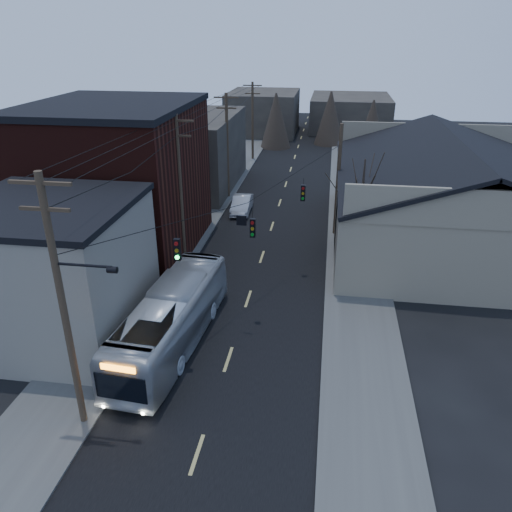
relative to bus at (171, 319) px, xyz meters
The scene contains 14 objects.
ground 9.43m from the bus, 71.19° to the right, with size 160.00×160.00×0.00m, color black.
road_surface 21.46m from the bus, 81.94° to the left, with size 9.00×110.00×0.02m, color black.
sidewalk_left 21.53m from the bus, 99.38° to the left, with size 4.00×110.00×0.12m, color #474744.
sidewalk_right 23.27m from the bus, 65.86° to the left, with size 4.00×110.00×0.12m, color #474744.
building_clapboard 6.32m from the bus, behind, with size 8.00×8.00×7.00m, color slate.
building_brick 13.65m from the bus, 122.02° to the left, with size 10.00×12.00×10.00m, color black.
building_left_far 28.03m from the bus, 103.44° to the left, with size 9.00×14.00×7.00m, color #2E2925.
warehouse 22.79m from the bus, 45.34° to the left, with size 16.16×20.60×7.73m.
building_far_left 56.29m from the bus, 93.06° to the left, with size 10.00×12.00×6.00m, color #2E2925.
building_far_right 62.01m from the bus, 80.72° to the left, with size 12.00×14.00×5.00m, color #2E2925.
bare_tree 14.83m from the bus, 49.68° to the left, with size 0.40×0.40×7.20m, color black.
utility_lines 15.71m from the bus, 90.42° to the left, with size 11.24×45.28×10.50m.
bus is the anchor object (origin of this frame).
parked_car 20.21m from the bus, 90.00° to the left, with size 1.51×4.32×1.43m, color #ABADB3.
Camera 1 is at (4.27, -11.50, 14.71)m, focal length 35.00 mm.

